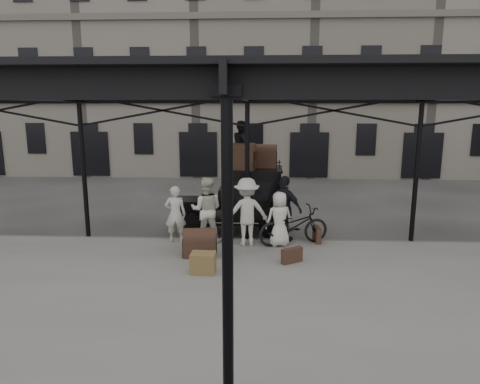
{
  "coord_description": "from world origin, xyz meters",
  "views": [
    {
      "loc": [
        0.38,
        -10.69,
        4.19
      ],
      "look_at": [
        -0.2,
        1.6,
        1.7
      ],
      "focal_mm": 32.0,
      "sensor_mm": 36.0,
      "label": 1
    }
  ],
  "objects_px": {
    "porter_official": "(284,209)",
    "bicycle": "(294,226)",
    "porter_left": "(175,214)",
    "steamer_trunk_platform": "(200,244)",
    "taxi": "(243,197)",
    "steamer_trunk_roof_near": "(240,158)"
  },
  "relations": [
    {
      "from": "porter_official",
      "to": "bicycle",
      "type": "bearing_deg",
      "value": 168.54
    },
    {
      "from": "porter_left",
      "to": "porter_official",
      "type": "xyz_separation_m",
      "value": [
        3.25,
        0.25,
        0.14
      ]
    },
    {
      "from": "porter_official",
      "to": "steamer_trunk_platform",
      "type": "relative_size",
      "value": 2.27
    },
    {
      "from": "porter_left",
      "to": "steamer_trunk_platform",
      "type": "height_order",
      "value": "porter_left"
    },
    {
      "from": "steamer_trunk_platform",
      "to": "porter_left",
      "type": "bearing_deg",
      "value": 121.75
    },
    {
      "from": "taxi",
      "to": "porter_official",
      "type": "xyz_separation_m",
      "value": [
        1.3,
        -1.42,
        -0.05
      ]
    },
    {
      "from": "bicycle",
      "to": "steamer_trunk_platform",
      "type": "xyz_separation_m",
      "value": [
        -2.63,
        -1.12,
        -0.25
      ]
    },
    {
      "from": "taxi",
      "to": "steamer_trunk_roof_near",
      "type": "xyz_separation_m",
      "value": [
        -0.08,
        -0.25,
        1.33
      ]
    },
    {
      "from": "porter_left",
      "to": "bicycle",
      "type": "distance_m",
      "value": 3.52
    },
    {
      "from": "bicycle",
      "to": "porter_official",
      "type": "bearing_deg",
      "value": 23.57
    },
    {
      "from": "taxi",
      "to": "porter_official",
      "type": "height_order",
      "value": "taxi"
    },
    {
      "from": "taxi",
      "to": "steamer_trunk_platform",
      "type": "xyz_separation_m",
      "value": [
        -1.07,
        -2.82,
        -0.73
      ]
    },
    {
      "from": "taxi",
      "to": "steamer_trunk_roof_near",
      "type": "bearing_deg",
      "value": -108.07
    },
    {
      "from": "steamer_trunk_roof_near",
      "to": "taxi",
      "type": "bearing_deg",
      "value": 82.6
    },
    {
      "from": "porter_left",
      "to": "steamer_trunk_roof_near",
      "type": "relative_size",
      "value": 1.79
    },
    {
      "from": "steamer_trunk_roof_near",
      "to": "steamer_trunk_platform",
      "type": "height_order",
      "value": "steamer_trunk_roof_near"
    },
    {
      "from": "porter_left",
      "to": "porter_official",
      "type": "relative_size",
      "value": 0.86
    },
    {
      "from": "porter_left",
      "to": "steamer_trunk_platform",
      "type": "bearing_deg",
      "value": 124.05
    },
    {
      "from": "bicycle",
      "to": "taxi",
      "type": "bearing_deg",
      "value": 23.06
    },
    {
      "from": "taxi",
      "to": "steamer_trunk_platform",
      "type": "relative_size",
      "value": 4.14
    },
    {
      "from": "steamer_trunk_roof_near",
      "to": "porter_left",
      "type": "bearing_deg",
      "value": -131.98
    },
    {
      "from": "porter_official",
      "to": "steamer_trunk_platform",
      "type": "xyz_separation_m",
      "value": [
        -2.37,
        -1.4,
        -0.68
      ]
    }
  ]
}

